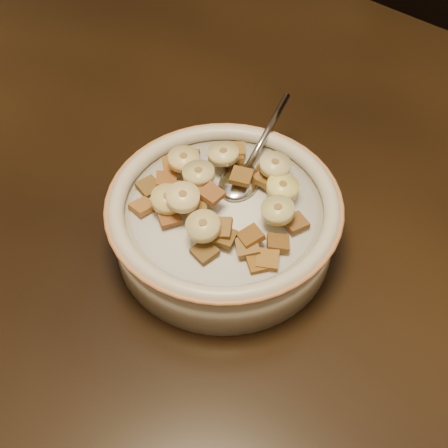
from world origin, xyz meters
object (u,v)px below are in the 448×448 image
Objects in this scene: cereal_bowl at (224,226)px; table at (187,188)px; spoon at (239,182)px; chair at (431,71)px.

table is at bearing 152.35° from cereal_bowl.
cereal_bowl reaches higher than table.
cereal_bowl is 4.17× the size of spoon.
chair is at bearing 94.49° from cereal_bowl.
table is at bearing -100.88° from chair.
cereal_bowl is (0.09, -0.05, 0.05)m from table.
spoon is (-0.01, 0.03, 0.03)m from cereal_bowl.
table is 26.76× the size of spoon.
table is at bearing -22.31° from spoon.
spoon is at bearing 102.74° from cereal_bowl.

